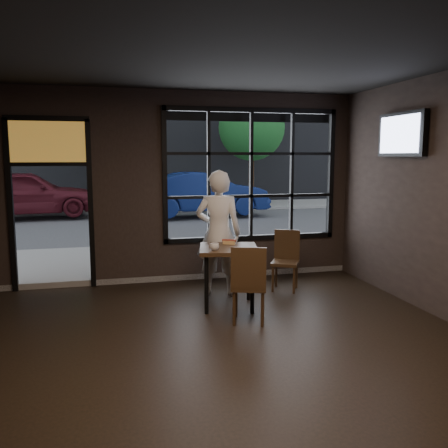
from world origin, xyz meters
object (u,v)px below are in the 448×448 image
object	(u,v)px
chair_near	(249,283)
navy_car	(203,193)
man	(218,233)
cafe_table	(229,277)

from	to	relation	value
chair_near	navy_car	bearing A→B (deg)	-79.07
chair_near	man	bearing A→B (deg)	-66.62
cafe_table	man	world-z (taller)	man
cafe_table	navy_car	size ratio (longest dim) A/B	0.19
navy_car	chair_near	bearing A→B (deg)	168.28
navy_car	cafe_table	bearing A→B (deg)	167.17
man	navy_car	world-z (taller)	man
chair_near	man	xyz separation A→B (m)	(-0.10, 1.30, 0.45)
cafe_table	man	bearing A→B (deg)	101.76
man	navy_car	distance (m)	9.39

